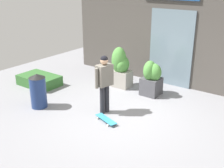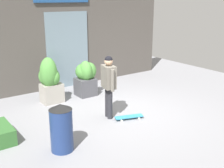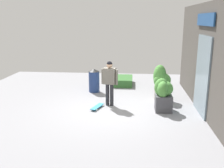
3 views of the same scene
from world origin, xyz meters
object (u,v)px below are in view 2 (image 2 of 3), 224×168
planter_box_right (50,79)px  trash_bin (61,127)px  planter_box_left (86,77)px  skateboarder (109,81)px  skateboard (129,117)px

planter_box_right → trash_bin: bearing=-109.5°
planter_box_left → planter_box_right: 1.17m
skateboarder → planter_box_right: 2.03m
skateboard → planter_box_right: (-1.11, 2.27, 0.64)m
planter_box_right → trash_bin: (-0.96, -2.70, -0.21)m
skateboard → planter_box_right: 2.60m
skateboarder → skateboard: 1.05m
skateboard → planter_box_left: planter_box_left is taller
planter_box_left → trash_bin: size_ratio=1.13×
skateboard → skateboarder: bearing=149.7°
skateboard → planter_box_right: size_ratio=0.55×
skateboard → trash_bin: trash_bin is taller
skateboard → trash_bin: bearing=-149.8°
skateboard → planter_box_left: (0.06, 2.23, 0.55)m
trash_bin → skateboard: bearing=11.7°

